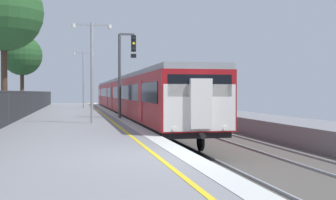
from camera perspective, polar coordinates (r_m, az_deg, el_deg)
The scene contains 7 objects.
ground at distance 11.79m, azimuth 13.25°, elevation -9.70°, with size 17.40×110.00×1.21m.
commuter_train_at_platform at distance 36.61m, azimuth -5.12°, elevation 0.53°, with size 2.83×42.92×3.81m.
signal_gantry at distance 26.81m, azimuth -5.75°, elevation 4.52°, with size 1.10×0.24×5.16m.
platform_lamp_mid at distance 22.55m, azimuth -9.90°, elevation 4.73°, with size 2.00×0.20×5.10m.
platform_lamp_far at distance 44.70m, azimuth -10.96°, elevation 3.23°, with size 2.00×0.20×5.62m.
background_tree_left at distance 43.83m, azimuth -18.40°, elevation 5.38°, with size 3.78×3.78×6.96m.
background_tree_centre at distance 27.29m, azimuth -20.91°, elevation 10.42°, with size 4.51×4.51×8.46m.
Camera 1 is at (-2.32, -10.47, 1.58)m, focal length 46.79 mm.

